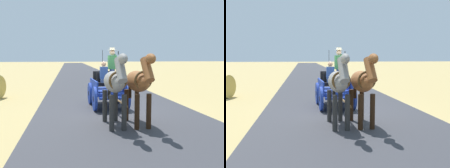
% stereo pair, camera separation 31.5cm
% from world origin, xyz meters
% --- Properties ---
extents(ground_plane, '(200.00, 200.00, 0.00)m').
position_xyz_m(ground_plane, '(0.00, 0.00, 0.00)').
color(ground_plane, tan).
extents(road_surface, '(6.19, 160.00, 0.01)m').
position_xyz_m(road_surface, '(0.00, 0.00, 0.00)').
color(road_surface, '#38383D').
rests_on(road_surface, ground).
extents(horse_drawn_carriage, '(1.49, 4.51, 2.50)m').
position_xyz_m(horse_drawn_carriage, '(0.20, -0.68, 0.82)').
color(horse_drawn_carriage, '#1E3899').
rests_on(horse_drawn_carriage, ground).
extents(horse_near_side, '(0.65, 2.13, 2.21)m').
position_xyz_m(horse_near_side, '(-0.28, 2.33, 1.32)').
color(horse_near_side, brown).
rests_on(horse_near_side, ground).
extents(horse_off_side, '(0.62, 2.13, 2.21)m').
position_xyz_m(horse_off_side, '(0.46, 2.36, 1.32)').
color(horse_off_side, gray).
rests_on(horse_off_side, ground).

